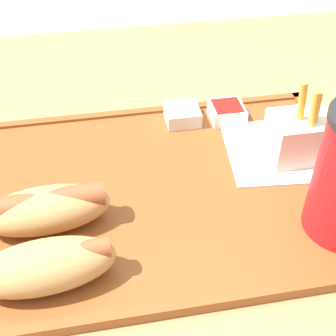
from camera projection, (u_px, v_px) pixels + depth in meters
dining_table at (177, 330)px, 0.84m from camera, size 1.20×0.91×0.75m
food_tray at (168, 190)px, 0.57m from camera, size 0.47×0.34×0.01m
paper_napkin at (287, 150)px, 0.62m from camera, size 0.17×0.15×0.00m
hot_dog_far at (45, 266)px, 0.44m from camera, size 0.14×0.07×0.05m
hot_dog_near at (46, 209)px, 0.50m from camera, size 0.14×0.06×0.05m
fries_carton at (300, 138)px, 0.59m from camera, size 0.07×0.06×0.11m
sauce_cup_mayo at (182, 114)px, 0.66m from camera, size 0.05×0.05×0.02m
sauce_cup_ketchup at (227, 112)px, 0.67m from camera, size 0.05×0.05×0.02m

